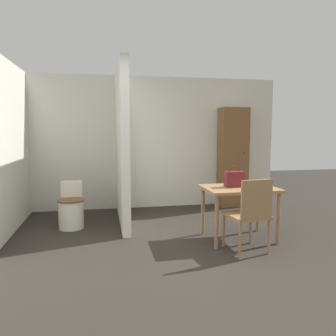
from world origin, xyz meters
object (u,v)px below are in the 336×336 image
wooden_chair (250,212)px  dining_table (239,194)px  toilet (71,209)px  wooden_cabinet (233,157)px  handbag (234,179)px

wooden_chair → dining_table: bearing=73.6°
toilet → wooden_cabinet: size_ratio=0.36×
toilet → wooden_cabinet: (3.00, 0.91, 0.67)m
toilet → handbag: handbag is taller
dining_table → handbag: 0.22m
handbag → wooden_chair: bearing=-91.6°
wooden_chair → toilet: 2.71m
dining_table → toilet: size_ratio=1.41×
handbag → dining_table: bearing=-33.3°
wooden_chair → toilet: wooden_chair is taller
handbag → wooden_cabinet: size_ratio=0.15×
wooden_chair → wooden_cabinet: (0.77, 2.43, 0.46)m
wooden_chair → handbag: (0.01, 0.54, 0.33)m
toilet → wooden_cabinet: bearing=16.9°
toilet → wooden_cabinet: 3.21m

